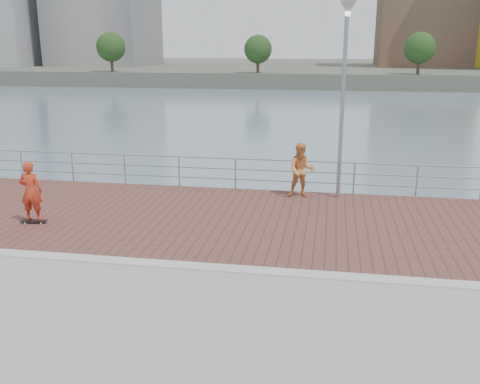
% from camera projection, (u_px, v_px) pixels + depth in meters
% --- Properties ---
extents(water, '(400.00, 400.00, 0.00)m').
position_uv_depth(water, '(226.00, 348.00, 12.70)').
color(water, slate).
rests_on(water, ground).
extents(brick_lane, '(40.00, 6.80, 0.02)m').
position_uv_depth(brick_lane, '(249.00, 220.00, 15.59)').
color(brick_lane, brown).
rests_on(brick_lane, seawall).
extents(curb, '(40.00, 0.40, 0.06)m').
position_uv_depth(curb, '(225.00, 269.00, 12.16)').
color(curb, '#B7B5AD').
rests_on(curb, seawall).
extents(far_shore, '(320.00, 95.00, 2.50)m').
position_uv_depth(far_shore, '(325.00, 69.00, 128.72)').
color(far_shore, '#4C5142').
rests_on(far_shore, ground).
extents(guardrail, '(39.06, 0.06, 1.13)m').
position_uv_depth(guardrail, '(264.00, 171.00, 18.63)').
color(guardrail, '#8C9EA8').
rests_on(guardrail, brick_lane).
extents(street_lamp, '(0.47, 1.38, 6.50)m').
position_uv_depth(street_lamp, '(345.00, 56.00, 16.24)').
color(street_lamp, gray).
rests_on(street_lamp, brick_lane).
extents(skateboard, '(0.74, 0.29, 0.08)m').
position_uv_depth(skateboard, '(34.00, 221.00, 15.29)').
color(skateboard, black).
rests_on(skateboard, brick_lane).
extents(skateboarder, '(0.68, 0.50, 1.73)m').
position_uv_depth(skateboarder, '(31.00, 191.00, 15.05)').
color(skateboarder, '#BA3218').
rests_on(skateboarder, skateboard).
extents(bystander, '(0.95, 0.78, 1.82)m').
position_uv_depth(bystander, '(301.00, 170.00, 17.71)').
color(bystander, '#E08641').
rests_on(bystander, brick_lane).
extents(shoreline_trees, '(169.67, 4.87, 6.50)m').
position_uv_depth(shoreline_trees, '(419.00, 49.00, 81.72)').
color(shoreline_trees, '#473323').
rests_on(shoreline_trees, far_shore).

